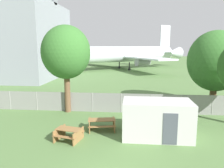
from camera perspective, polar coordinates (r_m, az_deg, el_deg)
name	(u,v)px	position (r m, az deg, el deg)	size (l,w,h in m)	color
perimeter_fence	(121,103)	(19.07, 2.43, -4.99)	(56.07, 0.07, 1.71)	gray
airplane	(120,54)	(53.73, 2.20, 7.75)	(34.70, 28.71, 11.29)	silver
portable_cabin	(157,119)	(14.28, 11.66, -8.96)	(4.30, 2.37, 2.37)	silver
picnic_bench_near_cabin	(69,133)	(14.02, -11.24, -12.46)	(1.80, 1.71, 0.76)	olive
picnic_bench_open_grass	(102,123)	(15.37, -2.66, -10.18)	(2.09, 1.69, 0.76)	olive
tree_left_of_cabin	(216,61)	(22.49, 25.45, 5.41)	(5.12, 5.12, 7.20)	brown
tree_behind_benches	(66,53)	(19.07, -11.92, 8.02)	(4.14, 4.14, 7.51)	brown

